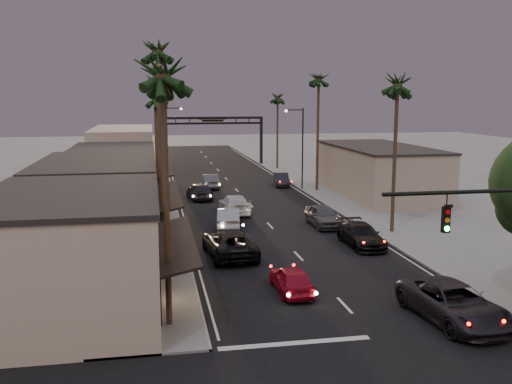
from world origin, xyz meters
name	(u,v)px	position (x,y,z in m)	size (l,w,h in m)	color
ground	(246,200)	(0.00, 40.00, 0.00)	(200.00, 200.00, 0.00)	slate
road	(238,192)	(0.00, 45.00, 0.00)	(14.00, 120.00, 0.02)	black
sidewalk_left	(150,184)	(-9.50, 52.00, 0.06)	(5.00, 92.00, 0.12)	slate
sidewalk_right	(305,180)	(9.50, 52.00, 0.06)	(5.00, 92.00, 0.12)	slate
storefront_near	(73,254)	(-13.00, 12.00, 2.75)	(8.00, 12.00, 5.50)	#C5B097
storefront_mid	(99,202)	(-13.00, 26.00, 2.75)	(8.00, 14.00, 5.50)	gray
storefront_far	(113,175)	(-13.00, 42.00, 2.50)	(8.00, 16.00, 5.00)	#C5B097
storefront_dist	(123,150)	(-13.00, 65.00, 3.00)	(8.00, 20.00, 6.00)	gray
building_right	(378,172)	(14.00, 40.00, 2.50)	(8.00, 18.00, 5.00)	gray
arch	(213,128)	(0.00, 70.00, 5.53)	(15.20, 0.40, 7.27)	black
streetlight_right	(300,142)	(6.92, 45.00, 5.33)	(2.13, 0.30, 9.00)	black
streetlight_left	(169,136)	(-6.92, 58.00, 5.33)	(2.13, 0.30, 9.00)	black
palm_la	(163,66)	(-8.60, 9.00, 11.44)	(3.20, 3.20, 13.20)	#38281C
palm_lb	(157,46)	(-8.60, 22.00, 13.39)	(3.20, 3.20, 15.20)	#38281C
palm_lc	(156,94)	(-8.60, 36.00, 10.47)	(3.20, 3.20, 12.20)	#38281C
palm_ld	(154,78)	(-8.60, 55.00, 12.42)	(3.20, 3.20, 14.20)	#38281C
palm_ra	(398,79)	(8.60, 24.00, 11.44)	(3.20, 3.20, 13.20)	#38281C
palm_rb	(319,76)	(8.60, 44.00, 12.42)	(3.20, 3.20, 14.20)	#38281C
palm_rc	(278,95)	(8.60, 64.00, 10.47)	(3.20, 3.20, 12.20)	#38281C
palm_far	(155,89)	(-8.30, 78.00, 11.44)	(3.20, 3.20, 13.20)	#38281C
oncoming_red	(292,279)	(-2.12, 12.36, 0.72)	(1.70, 4.24, 1.44)	maroon
oncoming_pickup	(229,244)	(-4.41, 19.74, 0.85)	(2.83, 6.14, 1.71)	black
oncoming_silver	(228,218)	(-3.37, 27.84, 0.80)	(1.70, 4.88, 1.61)	#99999E
oncoming_white	(235,204)	(-2.07, 33.34, 0.83)	(2.32, 5.71, 1.66)	silver
oncoming_dgrey	(200,191)	(-4.52, 40.95, 0.86)	(2.02, 5.03, 1.71)	black
oncoming_grey_far	(210,181)	(-2.73, 47.93, 0.81)	(1.71, 4.91, 1.62)	#47474C
curbside_near	(454,303)	(4.22, 7.21, 0.87)	(2.88, 6.26, 1.74)	black
curbside_black	(361,235)	(4.88, 20.69, 0.77)	(2.17, 5.34, 1.55)	black
curbside_grey	(323,216)	(4.12, 27.06, 0.85)	(2.00, 4.97, 1.69)	#454549
curbside_far	(281,180)	(5.54, 48.07, 0.75)	(1.58, 4.53, 1.49)	black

